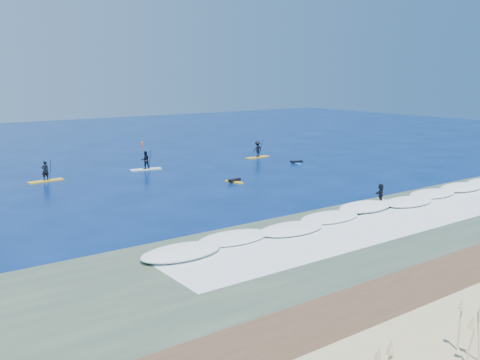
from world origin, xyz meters
TOP-DOWN VIEW (x-y plane):
  - ground at (0.00, 0.00)m, footprint 160.00×160.00m
  - shallow_water at (0.00, -14.00)m, footprint 90.00×13.00m
  - breaking_wave at (0.00, -10.00)m, footprint 40.00×6.00m
  - whitewater at (0.00, -13.00)m, footprint 34.00×5.00m
  - sup_paddler_left at (-14.83, 14.77)m, footprint 3.25×1.09m
  - sup_paddler_center at (-4.62, 14.91)m, footprint 3.30×1.37m
  - sup_paddler_right at (9.72, 14.47)m, footprint 3.32×1.06m
  - prone_paddler_near at (-0.99, 4.20)m, footprint 1.53×1.97m
  - prone_paddler_far at (10.61, 8.60)m, footprint 1.51×1.98m
  - wave_surfer at (2.93, -9.38)m, footprint 2.16×1.29m
  - marker_buoy at (3.53, 32.48)m, footprint 0.25×0.25m

SIDE VIEW (x-z plane):
  - ground at x=0.00m, z-range 0.00..0.00m
  - breaking_wave at x=0.00m, z-range -0.15..0.15m
  - whitewater at x=0.00m, z-range -0.01..0.01m
  - shallow_water at x=0.00m, z-range 0.00..0.01m
  - prone_paddler_far at x=10.61m, z-range -0.06..0.34m
  - prone_paddler_near at x=-0.99m, z-range -0.06..0.34m
  - marker_buoy at x=3.53m, z-range -0.04..0.57m
  - sup_paddler_left at x=-14.83m, z-range -0.42..1.82m
  - sup_paddler_center at x=-4.62m, z-range -0.28..1.97m
  - wave_surfer at x=2.93m, z-range 0.09..1.61m
  - sup_paddler_right at x=9.72m, z-range -0.25..2.04m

